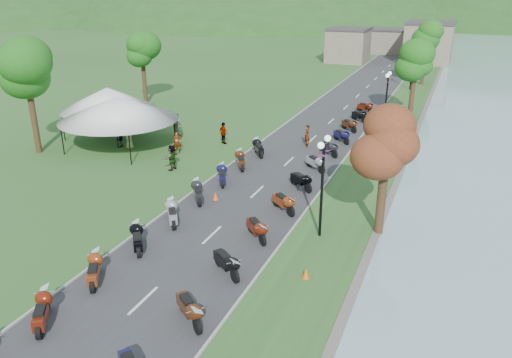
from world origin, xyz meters
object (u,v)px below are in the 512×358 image
(vendor_tent_main, at_px, (120,122))
(pedestrian_b, at_px, (177,135))
(pedestrian_c, at_px, (121,147))
(pedestrian_a, at_px, (178,153))

(vendor_tent_main, xyz_separation_m, pedestrian_b, (2.13, 4.60, -2.00))
(pedestrian_b, height_order, pedestrian_c, pedestrian_b)
(pedestrian_b, bearing_deg, pedestrian_a, 137.37)
(vendor_tent_main, xyz_separation_m, pedestrian_a, (4.58, 0.56, -2.00))
(pedestrian_b, distance_m, pedestrian_c, 5.03)
(pedestrian_a, distance_m, pedestrian_b, 4.72)
(vendor_tent_main, distance_m, pedestrian_a, 5.03)
(pedestrian_b, bearing_deg, pedestrian_c, 78.18)
(vendor_tent_main, bearing_deg, pedestrian_c, 145.82)
(pedestrian_b, bearing_deg, vendor_tent_main, 81.27)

